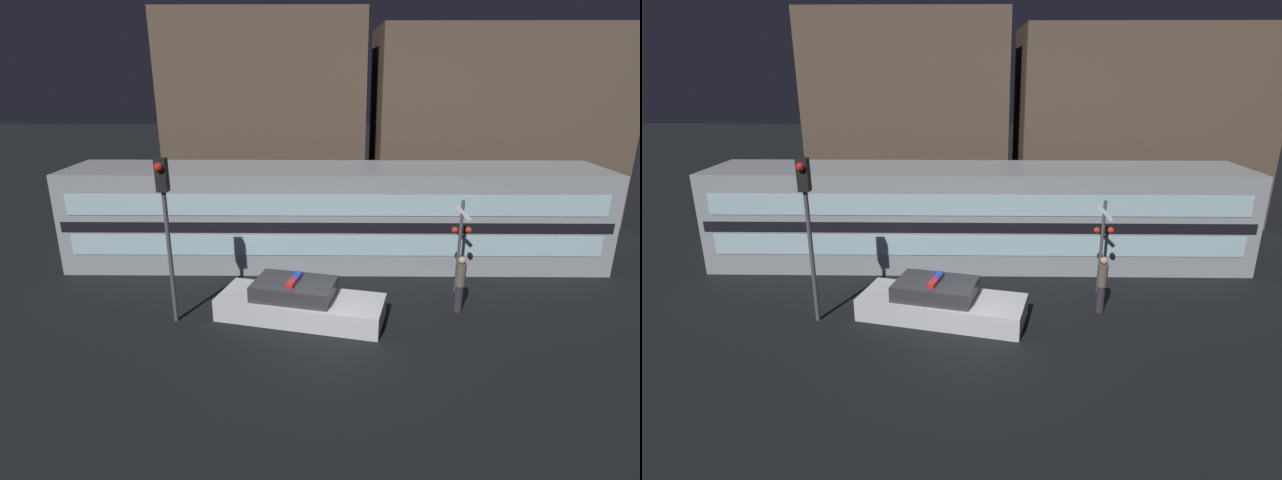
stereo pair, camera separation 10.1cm
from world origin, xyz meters
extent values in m
plane|color=black|center=(0.00, 0.00, 0.00)|extent=(120.00, 120.00, 0.00)
cube|color=#999EA5|center=(0.28, 6.47, 1.84)|extent=(19.76, 3.18, 3.68)
cube|color=black|center=(0.28, 4.87, 1.84)|extent=(19.37, 0.03, 0.37)
cube|color=silver|center=(0.28, 4.87, 1.18)|extent=(18.78, 0.02, 0.74)
cube|color=silver|center=(0.28, 4.87, 2.65)|extent=(18.78, 0.02, 0.74)
cube|color=silver|center=(-0.81, 1.68, 0.34)|extent=(5.18, 2.87, 0.68)
cube|color=#333338|center=(-1.00, 1.72, 0.92)|extent=(2.65, 2.06, 0.47)
cube|color=red|center=(-1.06, 1.46, 1.21)|extent=(0.32, 0.56, 0.12)
cube|color=blue|center=(-0.94, 1.98, 1.21)|extent=(0.32, 0.56, 0.12)
cylinder|color=#2D2833|center=(4.01, 2.15, 0.43)|extent=(0.26, 0.26, 0.86)
cylinder|color=#595147|center=(4.01, 2.15, 1.21)|extent=(0.30, 0.30, 0.71)
sphere|color=tan|center=(4.01, 2.15, 1.68)|extent=(0.23, 0.23, 0.23)
cylinder|color=#4C4C51|center=(4.29, 3.60, 1.58)|extent=(0.10, 0.10, 3.16)
sphere|color=red|center=(4.07, 3.49, 2.21)|extent=(0.20, 0.20, 0.20)
sphere|color=red|center=(4.51, 3.49, 2.21)|extent=(0.20, 0.20, 0.20)
cube|color=white|center=(4.29, 3.53, 2.78)|extent=(0.58, 0.03, 0.58)
cylinder|color=#4C4C51|center=(-4.51, 1.44, 1.97)|extent=(0.12, 0.12, 3.93)
cube|color=black|center=(-4.51, 1.44, 4.38)|extent=(0.30, 0.30, 0.90)
sphere|color=red|center=(-4.51, 1.25, 4.63)|extent=(0.23, 0.23, 0.23)
cube|color=brown|center=(-3.03, 14.16, 4.86)|extent=(9.54, 5.44, 9.73)
cube|color=brown|center=(8.04, 13.61, 4.51)|extent=(11.36, 6.02, 9.02)
camera|label=1|loc=(-0.08, -11.79, 7.03)|focal=28.00mm
camera|label=2|loc=(0.02, -11.79, 7.03)|focal=28.00mm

